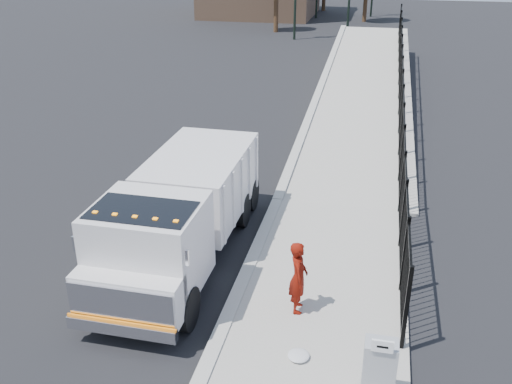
# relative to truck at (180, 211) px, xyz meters

# --- Properties ---
(ground) EXTENTS (120.00, 120.00, 0.00)m
(ground) POSITION_rel_truck_xyz_m (1.72, -0.30, -1.37)
(ground) COLOR black
(ground) RESTS_ON ground
(sidewalk) EXTENTS (3.55, 12.00, 0.12)m
(sidewalk) POSITION_rel_truck_xyz_m (3.64, -2.30, -1.31)
(sidewalk) COLOR #9E998E
(sidewalk) RESTS_ON ground
(curb) EXTENTS (0.30, 12.00, 0.16)m
(curb) POSITION_rel_truck_xyz_m (1.72, -2.30, -1.29)
(curb) COLOR #ADAAA3
(curb) RESTS_ON ground
(ramp) EXTENTS (3.95, 24.06, 3.19)m
(ramp) POSITION_rel_truck_xyz_m (3.84, 15.70, -1.37)
(ramp) COLOR #9E998E
(ramp) RESTS_ON ground
(iron_fence) EXTENTS (0.10, 28.00, 1.80)m
(iron_fence) POSITION_rel_truck_xyz_m (5.27, 11.70, -0.47)
(iron_fence) COLOR black
(iron_fence) RESTS_ON ground
(truck) EXTENTS (2.40, 7.13, 2.44)m
(truck) POSITION_rel_truck_xyz_m (0.00, 0.00, 0.00)
(truck) COLOR black
(truck) RESTS_ON ground
(worker) EXTENTS (0.47, 0.64, 1.62)m
(worker) POSITION_rel_truck_xyz_m (3.11, -1.52, -0.44)
(worker) COLOR #6A0F05
(worker) RESTS_ON sidewalk
(utility_cabinet) EXTENTS (0.55, 0.40, 1.25)m
(utility_cabinet) POSITION_rel_truck_xyz_m (4.82, -3.80, -0.63)
(utility_cabinet) COLOR gray
(utility_cabinet) RESTS_ON sidewalk
(arrow_sign) EXTENTS (0.35, 0.04, 0.22)m
(arrow_sign) POSITION_rel_truck_xyz_m (4.82, -4.02, 0.11)
(arrow_sign) COLOR white
(arrow_sign) RESTS_ON utility_cabinet
(debris) EXTENTS (0.42, 0.42, 0.11)m
(debris) POSITION_rel_truck_xyz_m (3.36, -3.02, -1.20)
(debris) COLOR silver
(debris) RESTS_ON sidewalk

